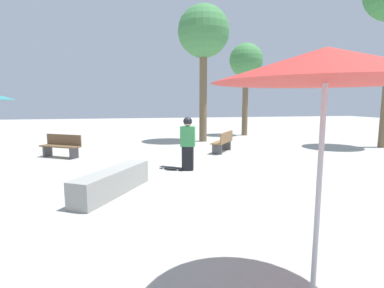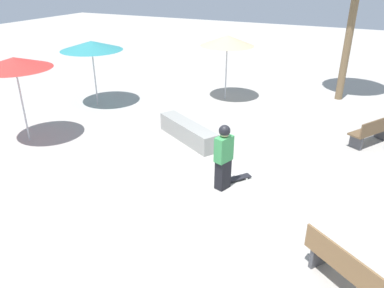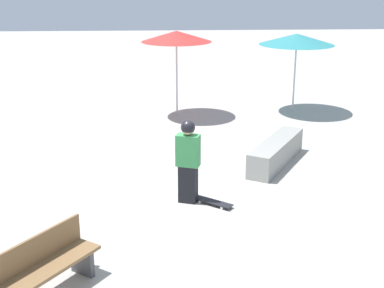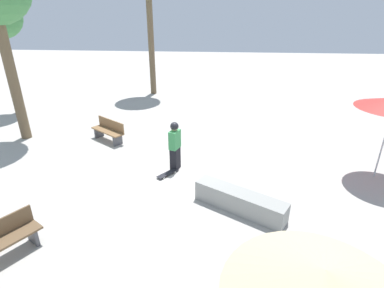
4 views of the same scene
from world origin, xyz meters
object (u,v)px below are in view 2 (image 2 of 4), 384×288
object	(u,v)px
skateboard	(236,178)
bench_far	(348,270)
skater_main	(224,155)
shade_umbrella_red	(14,63)
shade_umbrella_teal	(91,46)
bench_near	(372,131)
shade_umbrella_tan	(227,41)
concrete_ledge	(188,132)

from	to	relation	value
skateboard	bench_far	xyz separation A→B (m)	(-2.78, 2.54, 0.37)
skater_main	shade_umbrella_red	size ratio (longest dim) A/B	0.64
skater_main	skateboard	distance (m)	0.96
bench_far	shade_umbrella_teal	world-z (taller)	shade_umbrella_teal
bench_near	shade_umbrella_tan	distance (m)	6.22
shade_umbrella_red	shade_umbrella_teal	bearing A→B (deg)	-85.23
skater_main	concrete_ledge	world-z (taller)	skater_main
skater_main	bench_near	size ratio (longest dim) A/B	1.02
shade_umbrella_tan	shade_umbrella_red	size ratio (longest dim) A/B	0.98
concrete_ledge	shade_umbrella_red	bearing A→B (deg)	26.34
skater_main	bench_far	world-z (taller)	skater_main
skateboard	bench_far	size ratio (longest dim) A/B	0.48
bench_near	shade_umbrella_red	world-z (taller)	shade_umbrella_red
skateboard	skater_main	bearing A→B (deg)	-163.94
bench_far	shade_umbrella_red	world-z (taller)	shade_umbrella_red
bench_far	shade_umbrella_teal	bearing A→B (deg)	-175.30
bench_near	shade_umbrella_tan	xyz separation A→B (m)	(5.51, -2.17, 1.88)
concrete_ledge	shade_umbrella_red	size ratio (longest dim) A/B	0.93
concrete_ledge	bench_far	bearing A→B (deg)	139.82
skater_main	shade_umbrella_red	world-z (taller)	shade_umbrella_red
bench_far	shade_umbrella_teal	distance (m)	11.31
concrete_ledge	shade_umbrella_red	world-z (taller)	shade_umbrella_red
shade_umbrella_tan	bench_near	bearing A→B (deg)	158.48
skater_main	shade_umbrella_tan	size ratio (longest dim) A/B	0.65
skateboard	shade_umbrella_teal	bearing A→B (deg)	103.10
shade_umbrella_teal	shade_umbrella_tan	bearing A→B (deg)	-146.13
skater_main	concrete_ledge	distance (m)	2.96
bench_near	bench_far	distance (m)	6.32
skater_main	shade_umbrella_red	xyz separation A→B (m)	(6.34, 0.05, 1.52)
skateboard	shade_umbrella_red	distance (m)	6.95
skateboard	shade_umbrella_tan	xyz separation A→B (m)	(2.62, -5.95, 2.25)
shade_umbrella_teal	shade_umbrella_tan	world-z (taller)	shade_umbrella_tan
skater_main	shade_umbrella_tan	xyz separation A→B (m)	(2.44, -6.42, 1.43)
bench_near	skater_main	bearing A→B (deg)	175.64
skateboard	shade_umbrella_tan	size ratio (longest dim) A/B	0.30
concrete_ledge	shade_umbrella_teal	distance (m)	5.27
shade_umbrella_tan	shade_umbrella_red	bearing A→B (deg)	58.86
shade_umbrella_red	skater_main	bearing A→B (deg)	-179.57
bench_far	shade_umbrella_tan	distance (m)	10.24
shade_umbrella_tan	bench_far	bearing A→B (deg)	122.49
concrete_ledge	bench_far	distance (m)	6.48
skater_main	concrete_ledge	size ratio (longest dim) A/B	0.68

